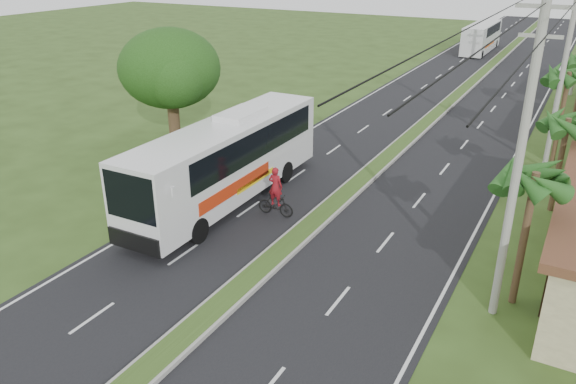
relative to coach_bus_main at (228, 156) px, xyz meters
The scene contains 14 objects.
ground 7.68m from the coach_bus_main, 47.99° to the right, with size 180.00×180.00×0.00m, color #304519.
road_asphalt 15.55m from the coach_bus_main, 71.47° to the left, with size 14.00×160.00×0.02m, color black.
median_strip 15.54m from the coach_bus_main, 71.47° to the left, with size 1.20×160.00×0.18m.
lane_edge_left 14.88m from the coach_bus_main, 97.10° to the left, with size 0.12×160.00×0.01m, color silver.
lane_edge_right 18.77m from the coach_bus_main, 51.52° to the left, with size 0.12×160.00×0.01m, color silver.
palm_verge_a 14.29m from the coach_bus_main, ahead, with size 2.40×2.40×5.45m.
palm_verge_b 15.85m from the coach_bus_main, 24.72° to the left, with size 2.40×2.40×5.05m.
palm_verge_c 19.47m from the coach_bus_main, 44.77° to the left, with size 2.40×2.40×5.85m.
shade_tree 8.96m from the coach_bus_main, 147.56° to the left, with size 6.30×6.00×7.54m.
utility_pole_a 14.20m from the coach_bus_main, 14.35° to the right, with size 1.60×0.28×11.00m.
utility_pole_b 18.75m from the coach_bus_main, 43.28° to the left, with size 3.20×0.28×12.00m.
coach_bus_main is the anchor object (origin of this frame).
coach_bus_far 51.72m from the coach_bus_main, 87.88° to the left, with size 2.55×11.40×3.32m.
motorcyclist 3.26m from the coach_bus_main, ahead, with size 1.85×0.60×2.45m.
Camera 1 is at (10.07, -15.73, 11.69)m, focal length 35.00 mm.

